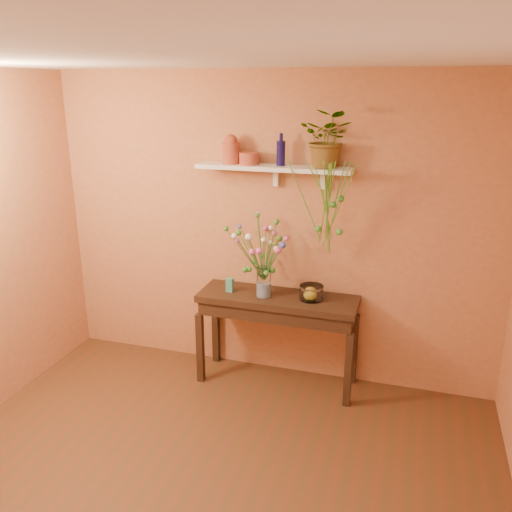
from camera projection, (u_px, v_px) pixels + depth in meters
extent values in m
plane|color=silver|center=(157.00, 55.00, 2.42)|extent=(4.00, 4.00, 0.00)
cube|color=#BF7D51|center=(271.00, 230.00, 4.65)|extent=(4.00, 0.04, 2.70)
cube|color=#321F15|center=(278.00, 299.00, 4.57)|extent=(1.38, 0.44, 0.06)
cube|color=#321F15|center=(278.00, 308.00, 4.59)|extent=(1.32, 0.41, 0.12)
cube|color=#321F15|center=(200.00, 348.00, 4.72)|extent=(0.06, 0.06, 0.66)
cube|color=#321F15|center=(348.00, 370.00, 4.36)|extent=(0.06, 0.06, 0.66)
cube|color=#321F15|center=(216.00, 330.00, 5.07)|extent=(0.06, 0.06, 0.66)
cube|color=#321F15|center=(354.00, 349.00, 4.70)|extent=(0.06, 0.06, 0.66)
cube|color=white|center=(273.00, 168.00, 4.35)|extent=(1.30, 0.24, 0.04)
cube|color=white|center=(276.00, 177.00, 4.46)|extent=(0.04, 0.05, 0.15)
cube|color=white|center=(323.00, 179.00, 4.35)|extent=(0.04, 0.05, 0.15)
cylinder|color=#A2462A|center=(231.00, 153.00, 4.42)|extent=(0.15, 0.15, 0.17)
sphere|color=#A2462A|center=(231.00, 141.00, 4.39)|extent=(0.11, 0.11, 0.11)
cylinder|color=#A2462A|center=(249.00, 158.00, 4.38)|extent=(0.20, 0.20, 0.10)
cylinder|color=#0F0B3C|center=(281.00, 153.00, 4.30)|extent=(0.09, 0.09, 0.20)
cylinder|color=#0F0B3C|center=(281.00, 137.00, 4.26)|extent=(0.04, 0.04, 0.06)
imported|color=#388329|center=(328.00, 139.00, 4.17)|extent=(0.47, 0.42, 0.45)
cylinder|color=#388329|center=(340.00, 184.00, 4.10)|extent=(0.09, 0.06, 0.36)
cylinder|color=#539521|center=(325.00, 205.00, 4.12)|extent=(0.13, 0.29, 0.69)
cylinder|color=#539521|center=(325.00, 201.00, 4.11)|extent=(0.10, 0.34, 0.62)
cylinder|color=#388329|center=(304.00, 200.00, 4.25)|extent=(0.28, 0.11, 0.67)
cylinder|color=#539521|center=(328.00, 205.00, 4.12)|extent=(0.05, 0.23, 0.68)
cylinder|color=#539521|center=(331.00, 193.00, 4.13)|extent=(0.08, 0.11, 0.51)
cylinder|color=#388329|center=(330.00, 189.00, 4.10)|extent=(0.05, 0.16, 0.44)
cylinder|color=#539521|center=(318.00, 184.00, 4.17)|extent=(0.20, 0.11, 0.39)
cylinder|color=#539521|center=(324.00, 204.00, 4.12)|extent=(0.11, 0.34, 0.66)
cylinder|color=#388329|center=(327.00, 211.00, 4.12)|extent=(0.03, 0.35, 0.78)
cylinder|color=#539521|center=(339.00, 206.00, 4.18)|extent=(0.27, 0.10, 0.72)
cylinder|color=#539521|center=(326.00, 208.00, 4.20)|extent=(0.05, 0.13, 0.76)
cylinder|color=#388329|center=(341.00, 193.00, 4.10)|extent=(0.14, 0.06, 0.50)
sphere|color=#388329|center=(318.00, 229.00, 4.22)|extent=(0.05, 0.05, 0.05)
sphere|color=#388329|center=(333.00, 205.00, 4.11)|extent=(0.05, 0.05, 0.05)
sphere|color=#388329|center=(341.00, 199.00, 4.14)|extent=(0.05, 0.05, 0.05)
sphere|color=#388329|center=(339.00, 232.00, 4.19)|extent=(0.05, 0.05, 0.05)
cylinder|color=white|center=(264.00, 282.00, 4.51)|extent=(0.12, 0.12, 0.26)
cylinder|color=silver|center=(264.00, 289.00, 4.53)|extent=(0.11, 0.11, 0.12)
cylinder|color=#386B28|center=(261.00, 265.00, 4.34)|extent=(0.03, 0.25, 0.33)
sphere|color=#D5509E|center=(259.00, 251.00, 4.17)|extent=(0.05, 0.05, 0.05)
cylinder|color=#386B28|center=(264.00, 260.00, 4.40)|extent=(0.03, 0.09, 0.37)
sphere|color=white|center=(263.00, 240.00, 4.30)|extent=(0.04, 0.04, 0.04)
cylinder|color=#386B28|center=(270.00, 265.00, 4.35)|extent=(0.16, 0.18, 0.33)
sphere|color=#D5509E|center=(278.00, 250.00, 4.21)|extent=(0.06, 0.06, 0.06)
cylinder|color=#386B28|center=(270.00, 264.00, 4.37)|extent=(0.15, 0.15, 0.33)
sphere|color=white|center=(276.00, 249.00, 4.23)|extent=(0.04, 0.04, 0.04)
cylinder|color=#386B28|center=(269.00, 262.00, 4.43)|extent=(0.11, 0.03, 0.33)
sphere|color=#509030|center=(275.00, 245.00, 4.35)|extent=(0.04, 0.04, 0.04)
cylinder|color=#386B28|center=(273.00, 262.00, 4.40)|extent=(0.18, 0.08, 0.34)
sphere|color=#4851B1|center=(283.00, 245.00, 4.29)|extent=(0.06, 0.06, 0.06)
cylinder|color=#386B28|center=(275.00, 259.00, 4.45)|extent=(0.18, 0.07, 0.36)
sphere|color=#D5509E|center=(286.00, 238.00, 4.39)|extent=(0.05, 0.05, 0.05)
cylinder|color=#386B28|center=(270.00, 251.00, 4.43)|extent=(0.10, 0.05, 0.50)
sphere|color=#388329|center=(276.00, 222.00, 4.36)|extent=(0.05, 0.05, 0.05)
cylinder|color=#386B28|center=(271.00, 259.00, 4.48)|extent=(0.11, 0.10, 0.35)
sphere|color=#509030|center=(279.00, 238.00, 4.45)|extent=(0.05, 0.05, 0.05)
cylinder|color=#386B28|center=(267.00, 254.00, 4.46)|extent=(0.05, 0.08, 0.44)
sphere|color=white|center=(271.00, 228.00, 4.43)|extent=(0.04, 0.04, 0.04)
cylinder|color=#386B28|center=(269.00, 256.00, 4.53)|extent=(0.05, 0.19, 0.36)
sphere|color=#D5509E|center=(274.00, 233.00, 4.55)|extent=(0.05, 0.05, 0.05)
cylinder|color=#386B28|center=(267.00, 261.00, 4.51)|extent=(0.03, 0.13, 0.29)
sphere|color=white|center=(270.00, 243.00, 4.52)|extent=(0.04, 0.04, 0.04)
cylinder|color=#386B28|center=(265.00, 253.00, 4.56)|extent=(0.06, 0.25, 0.38)
sphere|color=#D5509E|center=(265.00, 228.00, 4.63)|extent=(0.05, 0.05, 0.05)
cylinder|color=#386B28|center=(261.00, 247.00, 4.49)|extent=(0.10, 0.13, 0.54)
sphere|color=white|center=(258.00, 214.00, 4.47)|extent=(0.04, 0.04, 0.04)
cylinder|color=#386B28|center=(260.00, 247.00, 4.46)|extent=(0.09, 0.08, 0.54)
sphere|color=#509030|center=(257.00, 215.00, 4.43)|extent=(0.05, 0.05, 0.05)
cylinder|color=#386B28|center=(252.00, 253.00, 4.54)|extent=(0.26, 0.15, 0.41)
sphere|color=#4851B1|center=(240.00, 227.00, 4.57)|extent=(0.04, 0.04, 0.04)
cylinder|color=#386B28|center=(256.00, 258.00, 4.49)|extent=(0.16, 0.04, 0.35)
sphere|color=#D5509E|center=(247.00, 237.00, 4.47)|extent=(0.04, 0.04, 0.04)
cylinder|color=#386B28|center=(251.00, 256.00, 4.51)|extent=(0.25, 0.07, 0.38)
sphere|color=#388329|center=(239.00, 233.00, 4.51)|extent=(0.05, 0.05, 0.05)
cylinder|color=#386B28|center=(245.00, 254.00, 4.42)|extent=(0.29, 0.14, 0.46)
sphere|color=#509030|center=(226.00, 229.00, 4.33)|extent=(0.04, 0.04, 0.04)
cylinder|color=#386B28|center=(256.00, 258.00, 4.42)|extent=(0.11, 0.10, 0.39)
sphere|color=white|center=(248.00, 237.00, 4.33)|extent=(0.06, 0.06, 0.06)
cylinder|color=#386B28|center=(251.00, 260.00, 4.42)|extent=(0.19, 0.13, 0.37)
sphere|color=#D5509E|center=(238.00, 240.00, 4.34)|extent=(0.04, 0.04, 0.04)
cylinder|color=#386B28|center=(249.00, 258.00, 4.37)|extent=(0.19, 0.21, 0.43)
sphere|color=white|center=(234.00, 236.00, 4.25)|extent=(0.04, 0.04, 0.04)
cylinder|color=#386B28|center=(258.00, 266.00, 4.38)|extent=(0.05, 0.19, 0.30)
sphere|color=#D5509E|center=(252.00, 252.00, 4.26)|extent=(0.05, 0.05, 0.05)
sphere|color=#388329|center=(267.00, 273.00, 4.39)|extent=(0.05, 0.05, 0.05)
sphere|color=#388329|center=(245.00, 270.00, 4.43)|extent=(0.05, 0.05, 0.05)
sphere|color=#388329|center=(262.00, 256.00, 4.60)|extent=(0.05, 0.05, 0.05)
sphere|color=#388329|center=(249.00, 269.00, 4.45)|extent=(0.05, 0.05, 0.05)
sphere|color=#388329|center=(255.00, 261.00, 4.55)|extent=(0.05, 0.05, 0.05)
sphere|color=#388329|center=(273.00, 271.00, 4.45)|extent=(0.05, 0.05, 0.05)
cylinder|color=white|center=(311.00, 292.00, 4.47)|extent=(0.20, 0.20, 0.12)
cylinder|color=white|center=(311.00, 298.00, 4.49)|extent=(0.20, 0.20, 0.01)
sphere|color=yellow|center=(311.00, 295.00, 4.46)|extent=(0.09, 0.09, 0.09)
cube|color=#316784|center=(230.00, 285.00, 4.64)|extent=(0.06, 0.05, 0.12)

